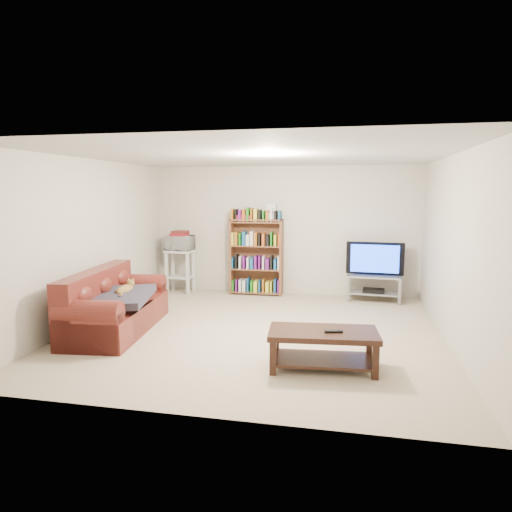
% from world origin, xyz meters
% --- Properties ---
extents(floor, '(5.00, 5.00, 0.00)m').
position_xyz_m(floor, '(0.00, 0.00, 0.00)').
color(floor, '#BFAD8E').
rests_on(floor, ground).
extents(ceiling, '(5.00, 5.00, 0.00)m').
position_xyz_m(ceiling, '(0.00, 0.00, 2.40)').
color(ceiling, white).
rests_on(ceiling, ground).
extents(wall_back, '(5.00, 0.00, 5.00)m').
position_xyz_m(wall_back, '(0.00, 2.50, 1.20)').
color(wall_back, beige).
rests_on(wall_back, ground).
extents(wall_front, '(5.00, 0.00, 5.00)m').
position_xyz_m(wall_front, '(0.00, -2.50, 1.20)').
color(wall_front, beige).
rests_on(wall_front, ground).
extents(wall_left, '(0.00, 5.00, 5.00)m').
position_xyz_m(wall_left, '(-2.50, 0.00, 1.20)').
color(wall_left, beige).
rests_on(wall_left, ground).
extents(wall_right, '(0.00, 5.00, 5.00)m').
position_xyz_m(wall_right, '(2.50, 0.00, 1.20)').
color(wall_right, beige).
rests_on(wall_right, ground).
extents(sofa, '(1.07, 2.07, 0.85)m').
position_xyz_m(sofa, '(-1.99, -0.37, 0.30)').
color(sofa, maroon).
rests_on(sofa, floor).
extents(blanket, '(0.95, 1.12, 0.18)m').
position_xyz_m(blanket, '(-1.80, -0.49, 0.51)').
color(blanket, '#312E3A').
rests_on(blanket, sofa).
extents(cat, '(0.27, 0.56, 0.16)m').
position_xyz_m(cat, '(-1.82, -0.31, 0.57)').
color(cat, olive).
rests_on(cat, sofa).
extents(coffee_table, '(1.23, 0.70, 0.43)m').
position_xyz_m(coffee_table, '(0.98, -1.18, 0.30)').
color(coffee_table, black).
rests_on(coffee_table, floor).
extents(remote, '(0.20, 0.10, 0.02)m').
position_xyz_m(remote, '(1.09, -1.22, 0.44)').
color(remote, black).
rests_on(remote, coffee_table).
extents(tv_stand, '(0.96, 0.49, 0.47)m').
position_xyz_m(tv_stand, '(1.67, 2.15, 0.32)').
color(tv_stand, '#999EA3').
rests_on(tv_stand, floor).
extents(television, '(1.01, 0.21, 0.58)m').
position_xyz_m(television, '(1.67, 2.15, 0.76)').
color(television, black).
rests_on(television, tv_stand).
extents(dvd_player, '(0.39, 0.29, 0.06)m').
position_xyz_m(dvd_player, '(1.67, 2.15, 0.19)').
color(dvd_player, black).
rests_on(dvd_player, tv_stand).
extents(bookshelf, '(0.99, 0.32, 1.42)m').
position_xyz_m(bookshelf, '(-0.49, 2.28, 0.73)').
color(bookshelf, brown).
rests_on(bookshelf, floor).
extents(shelf_clutter, '(0.72, 0.23, 0.28)m').
position_xyz_m(shelf_clutter, '(-0.39, 2.29, 1.53)').
color(shelf_clutter, silver).
rests_on(shelf_clutter, bookshelf).
extents(microwave_stand, '(0.53, 0.40, 0.82)m').
position_xyz_m(microwave_stand, '(-1.95, 2.14, 0.53)').
color(microwave_stand, silver).
rests_on(microwave_stand, floor).
extents(microwave, '(0.52, 0.37, 0.28)m').
position_xyz_m(microwave, '(-1.95, 2.14, 0.96)').
color(microwave, silver).
rests_on(microwave, microwave_stand).
extents(game_boxes, '(0.31, 0.27, 0.05)m').
position_xyz_m(game_boxes, '(-1.95, 2.14, 1.12)').
color(game_boxes, maroon).
rests_on(game_boxes, microwave).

